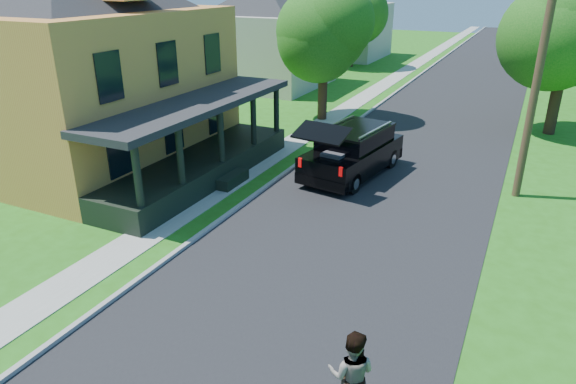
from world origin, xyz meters
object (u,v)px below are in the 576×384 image
at_px(skateboarder, 352,375).
at_px(tree_right_near, 569,26).
at_px(utility_pole_near, 545,38).
at_px(black_suv, 353,152).

bearing_deg(skateboarder, tree_right_near, -108.87).
height_order(skateboarder, tree_right_near, tree_right_near).
height_order(skateboarder, utility_pole_near, utility_pole_near).
relative_size(skateboarder, tree_right_near, 0.21).
relative_size(black_suv, utility_pole_near, 0.53).
xyz_separation_m(black_suv, utility_pole_near, (6.11, 0.60, 4.57)).
relative_size(black_suv, skateboarder, 3.39).
bearing_deg(tree_right_near, black_suv, -125.17).
bearing_deg(utility_pole_near, black_suv, 166.60).
bearing_deg(black_suv, skateboarder, -62.37).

